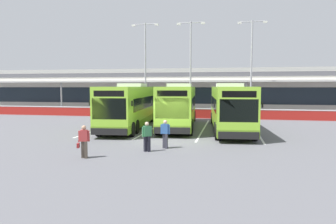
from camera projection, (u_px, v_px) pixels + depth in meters
ground_plane at (165, 140)px, 20.27m from camera, size 200.00×200.00×0.00m
terminal_building at (201, 90)px, 46.34m from camera, size 70.00×13.00×6.00m
red_barrier_wall at (191, 113)px, 34.41m from camera, size 60.00×0.40×1.10m
coach_bus_leftmost at (130, 107)px, 26.17m from camera, size 3.75×12.32×3.78m
coach_bus_left_centre at (179, 106)px, 26.68m from camera, size 3.75×12.32×3.78m
coach_bus_centre at (230, 108)px, 24.60m from camera, size 3.75×12.32×3.78m
bay_stripe_far_west at (109, 126)px, 27.35m from camera, size 0.14×13.00×0.01m
bay_stripe_west at (155, 127)px, 26.54m from camera, size 0.14×13.00×0.01m
bay_stripe_mid_west at (204, 129)px, 25.74m from camera, size 0.14×13.00×0.01m
bay_stripe_centre at (256, 130)px, 24.93m from camera, size 0.14×13.00×0.01m
pedestrian_with_handbag at (84, 141)px, 15.08m from camera, size 0.65×0.39×1.62m
pedestrian_in_dark_coat at (147, 136)px, 16.59m from camera, size 0.49×0.39×1.62m
pedestrian_child at (165, 133)px, 17.47m from camera, size 0.53×0.31×1.62m
lamp_post_west at (145, 63)px, 36.70m from camera, size 3.24×0.28×11.00m
lamp_post_centre at (191, 63)px, 35.78m from camera, size 3.24×0.28×11.00m
lamp_post_east at (251, 62)px, 35.17m from camera, size 3.24×0.28×11.00m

